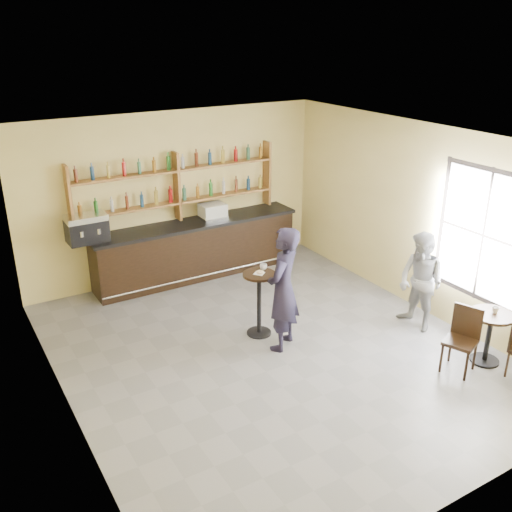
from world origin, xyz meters
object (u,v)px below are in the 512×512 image
man_main (283,289)px  patron_second (421,282)px  cafe_table (488,338)px  chair_west (460,341)px  pastry_case (213,211)px  pedestal_table (259,304)px  bar_counter (196,249)px  espresso_machine (87,228)px

man_main → patron_second: bearing=127.9°
man_main → cafe_table: man_main is taller
cafe_table → chair_west: (-0.55, 0.05, 0.08)m
pastry_case → pedestal_table: (-0.52, -2.60, -0.74)m
pastry_case → cafe_table: size_ratio=0.62×
chair_west → patron_second: patron_second is taller
pedestal_table → patron_second: size_ratio=0.65×
cafe_table → patron_second: bearing=95.1°
chair_west → patron_second: (0.44, 1.23, 0.33)m
bar_counter → pastry_case: 0.80m
chair_west → cafe_table: bearing=63.2°
pastry_case → man_main: man_main is taller
cafe_table → chair_west: 0.56m
pastry_case → patron_second: size_ratio=0.30×
espresso_machine → chair_west: size_ratio=0.71×
patron_second → espresso_machine: bearing=-131.8°
cafe_table → man_main: bearing=140.7°
pedestal_table → pastry_case: bearing=78.8°
man_main → pastry_case: bearing=-133.6°
chair_west → patron_second: size_ratio=0.59×
espresso_machine → cafe_table: (4.37, -5.02, -0.97)m
pedestal_table → cafe_table: pedestal_table is taller
man_main → chair_west: bearing=97.6°
pedestal_table → chair_west: bearing=-51.3°
man_main → patron_second: size_ratio=1.19×
espresso_machine → bar_counter: bearing=-0.8°
espresso_machine → chair_west: 6.33m
man_main → bar_counter: bearing=-126.7°
espresso_machine → chair_west: (3.82, -4.97, -0.88)m
bar_counter → chair_west: size_ratio=4.29×
bar_counter → pastry_case: (0.38, 0.00, 0.71)m
man_main → patron_second: 2.32m
bar_counter → man_main: bearing=-90.5°
pastry_case → cafe_table: pastry_case is taller
bar_counter → espresso_machine: (-2.06, 0.00, 0.81)m
cafe_table → patron_second: 1.35m
pastry_case → man_main: (-0.41, -3.11, -0.30)m
pastry_case → man_main: 3.15m
bar_counter → cafe_table: size_ratio=5.20×
pedestal_table → man_main: size_ratio=0.55×
pastry_case → man_main: size_ratio=0.25×
man_main → espresso_machine: bearing=-93.0°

